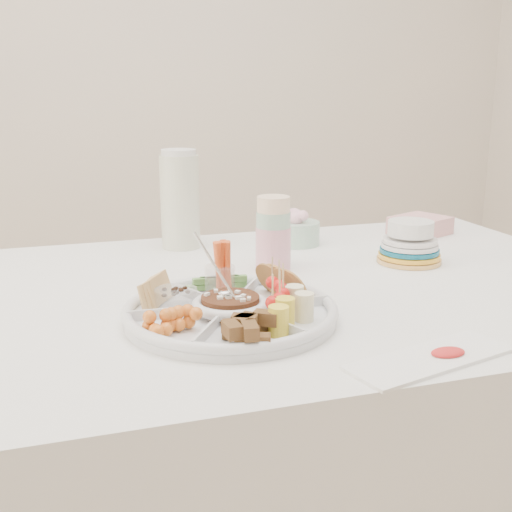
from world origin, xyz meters
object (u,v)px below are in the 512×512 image
object	(u,v)px
dining_table	(287,442)
party_tray	(230,309)
plate_stack	(410,243)
thermos	(180,198)

from	to	relation	value
dining_table	party_tray	size ratio (longest dim) A/B	4.00
dining_table	party_tray	distance (m)	0.47
party_tray	plate_stack	size ratio (longest dim) A/B	2.49
party_tray	thermos	size ratio (longest dim) A/B	1.46
plate_stack	party_tray	bearing A→B (deg)	-153.75
dining_table	party_tray	world-z (taller)	party_tray
party_tray	plate_stack	distance (m)	0.57
dining_table	party_tray	xyz separation A→B (m)	(-0.18, -0.18, 0.40)
party_tray	thermos	world-z (taller)	thermos
party_tray	plate_stack	bearing A→B (deg)	26.25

